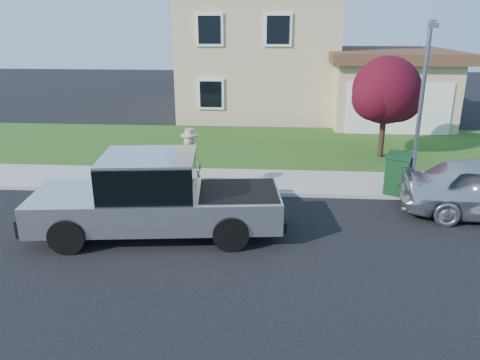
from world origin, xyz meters
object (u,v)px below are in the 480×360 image
(woman, at_px, (190,166))
(street_lamp, at_px, (421,103))
(ornamental_tree, at_px, (387,94))
(trash_bin, at_px, (398,173))
(pickup_truck, at_px, (156,198))

(woman, height_order, street_lamp, street_lamp)
(woman, bearing_deg, street_lamp, -160.13)
(woman, relative_size, street_lamp, 0.41)
(ornamental_tree, distance_m, trash_bin, 4.41)
(pickup_truck, xyz_separation_m, street_lamp, (6.82, 2.64, 1.94))
(ornamental_tree, distance_m, street_lamp, 4.45)
(pickup_truck, distance_m, street_lamp, 7.57)
(trash_bin, bearing_deg, woman, -152.06)
(pickup_truck, relative_size, woman, 3.03)
(pickup_truck, bearing_deg, trash_bin, 18.64)
(pickup_truck, height_order, trash_bin, pickup_truck)
(pickup_truck, distance_m, ornamental_tree, 10.02)
(woman, xyz_separation_m, street_lamp, (6.41, 0.10, 1.89))
(pickup_truck, xyz_separation_m, ornamental_tree, (6.92, 7.07, 1.55))
(pickup_truck, relative_size, ornamental_tree, 1.69)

